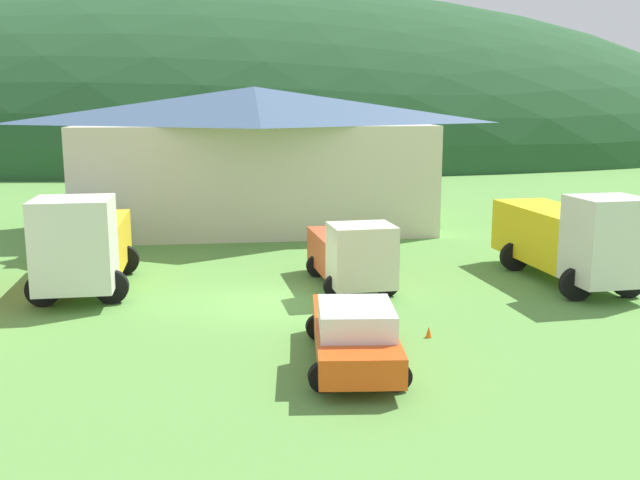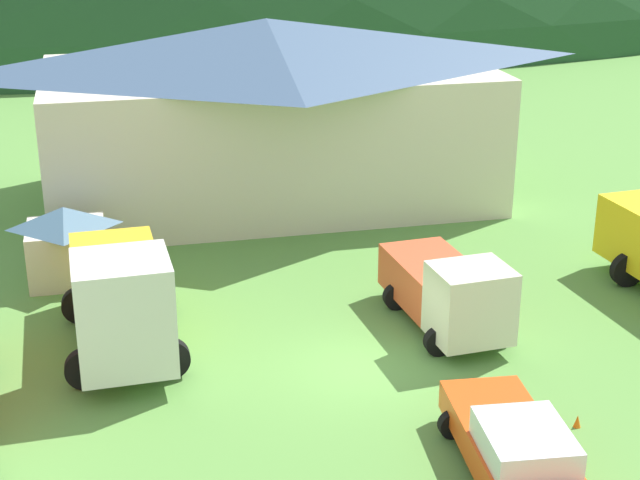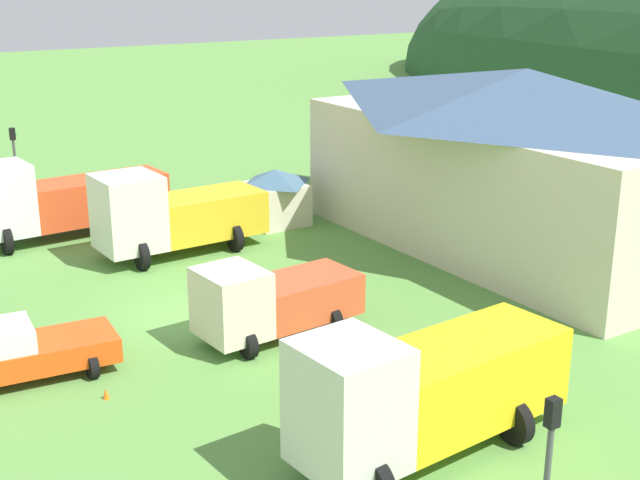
% 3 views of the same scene
% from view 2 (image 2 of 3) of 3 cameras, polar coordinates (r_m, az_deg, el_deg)
% --- Properties ---
extents(ground_plane, '(200.00, 200.00, 0.00)m').
position_cam_2_polar(ground_plane, '(25.97, 2.61, -7.55)').
color(ground_plane, '#5B9342').
extents(forested_hill_backdrop, '(127.94, 60.00, 39.09)m').
position_cam_2_polar(forested_hill_backdrop, '(90.03, -9.11, 12.76)').
color(forested_hill_backdrop, '#234C28').
rests_on(forested_hill_backdrop, ground).
extents(depot_building, '(18.56, 10.20, 7.19)m').
position_cam_2_polar(depot_building, '(38.42, -3.11, 7.85)').
color(depot_building, beige).
rests_on(depot_building, ground).
extents(play_shed_cream, '(2.63, 2.57, 2.49)m').
position_cam_2_polar(play_shed_cream, '(31.91, -14.82, -0.14)').
color(play_shed_cream, beige).
rests_on(play_shed_cream, ground).
extents(heavy_rig_striped, '(3.36, 6.80, 3.46)m').
position_cam_2_polar(heavy_rig_striped, '(26.46, -11.78, -3.34)').
color(heavy_rig_striped, silver).
rests_on(heavy_rig_striped, ground).
extents(light_truck_cream, '(2.80, 5.35, 2.46)m').
position_cam_2_polar(light_truck_cream, '(27.69, 7.66, -3.01)').
color(light_truck_cream, beige).
rests_on(light_truck_cream, ground).
extents(service_pickup_orange, '(2.68, 5.49, 1.66)m').
position_cam_2_polar(service_pickup_orange, '(21.42, 11.54, -12.15)').
color(service_pickup_orange, '#EB4E15').
rests_on(service_pickup_orange, ground).
extents(traffic_cone_near_pickup, '(0.36, 0.36, 0.63)m').
position_cam_2_polar(traffic_cone_near_pickup, '(24.17, 15.00, -10.67)').
color(traffic_cone_near_pickup, orange).
rests_on(traffic_cone_near_pickup, ground).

